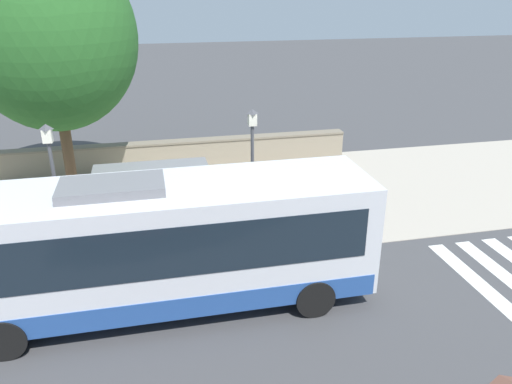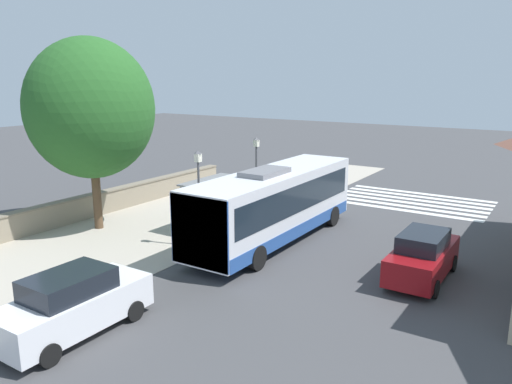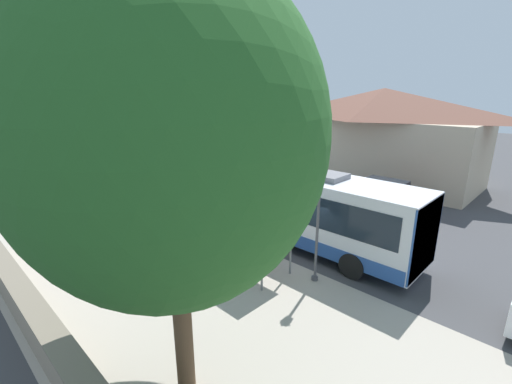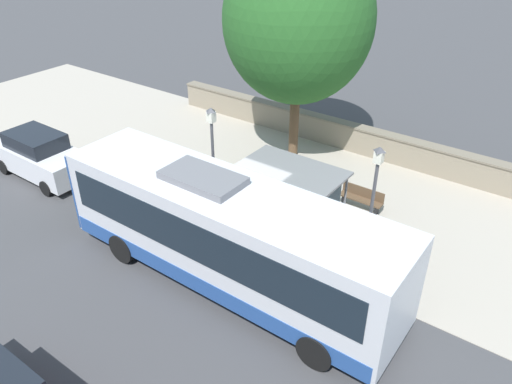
# 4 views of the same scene
# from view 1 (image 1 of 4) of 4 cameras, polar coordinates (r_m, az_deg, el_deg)

# --- Properties ---
(ground_plane) EXTENTS (120.00, 120.00, 0.00)m
(ground_plane) POSITION_cam_1_polar(r_m,az_deg,el_deg) (15.01, -15.14, -8.86)
(ground_plane) COLOR #424244
(ground_plane) RESTS_ON ground
(sidewalk_plaza) EXTENTS (9.00, 44.00, 0.02)m
(sidewalk_plaza) POSITION_cam_1_polar(r_m,az_deg,el_deg) (19.00, -14.78, -1.82)
(sidewalk_plaza) COLOR #ADA393
(sidewalk_plaza) RESTS_ON ground
(stone_wall) EXTENTS (0.60, 20.00, 1.26)m
(stone_wall) POSITION_cam_1_polar(r_m,az_deg,el_deg) (22.56, -14.73, 3.81)
(stone_wall) COLOR gray
(stone_wall) RESTS_ON ground
(bus) EXTENTS (2.75, 10.79, 3.48)m
(bus) POSITION_cam_1_polar(r_m,az_deg,el_deg) (12.47, -11.74, -5.80)
(bus) COLOR silver
(bus) RESTS_ON ground
(bus_shelter) EXTENTS (1.89, 3.49, 2.47)m
(bus_shelter) POSITION_cam_1_polar(r_m,az_deg,el_deg) (15.62, -11.81, 1.29)
(bus_shelter) COLOR slate
(bus_shelter) RESTS_ON ground
(pedestrian) EXTENTS (0.34, 0.24, 1.78)m
(pedestrian) POSITION_cam_1_polar(r_m,az_deg,el_deg) (14.78, 4.13, -3.90)
(pedestrian) COLOR #2D3347
(pedestrian) RESTS_ON ground
(bench) EXTENTS (0.40, 1.67, 0.88)m
(bench) POSITION_cam_1_polar(r_m,az_deg,el_deg) (18.59, -7.29, -0.20)
(bench) COLOR brown
(bench) RESTS_ON ground
(street_lamp_near) EXTENTS (0.28, 0.28, 4.30)m
(street_lamp_near) POSITION_cam_1_polar(r_m,az_deg,el_deg) (15.17, -0.41, 3.03)
(street_lamp_near) COLOR #4C4C51
(street_lamp_near) RESTS_ON ground
(street_lamp_far) EXTENTS (0.28, 0.28, 4.33)m
(street_lamp_far) POSITION_cam_1_polar(r_m,az_deg,el_deg) (14.52, -21.89, 0.48)
(street_lamp_far) COLOR #4C4C51
(street_lamp_far) RESTS_ON ground
(shade_tree) EXTENTS (6.04, 6.04, 9.24)m
(shade_tree) POSITION_cam_1_polar(r_m,az_deg,el_deg) (19.73, -22.43, 16.01)
(shade_tree) COLOR brown
(shade_tree) RESTS_ON ground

